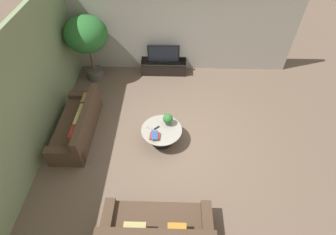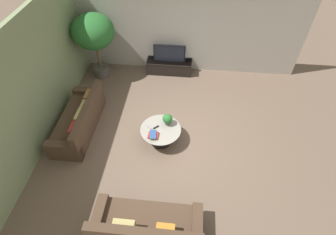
# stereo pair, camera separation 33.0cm
# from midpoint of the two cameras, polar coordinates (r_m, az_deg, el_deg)

# --- Properties ---
(ground_plane) EXTENTS (24.00, 24.00, 0.00)m
(ground_plane) POSITION_cam_midpoint_polar(r_m,az_deg,el_deg) (6.84, 2.42, -5.00)
(ground_plane) COLOR brown
(back_wall_stone) EXTENTS (7.40, 0.12, 3.00)m
(back_wall_stone) POSITION_cam_midpoint_polar(r_m,az_deg,el_deg) (8.47, 4.39, 19.17)
(back_wall_stone) COLOR #A39E93
(back_wall_stone) RESTS_ON ground
(side_wall_left) EXTENTS (0.12, 7.40, 3.00)m
(side_wall_left) POSITION_cam_midpoint_polar(r_m,az_deg,el_deg) (6.81, -25.73, 6.93)
(side_wall_left) COLOR gray
(side_wall_left) RESTS_ON ground
(media_console) EXTENTS (1.50, 0.50, 0.45)m
(media_console) POSITION_cam_midpoint_polar(r_m,az_deg,el_deg) (8.86, 1.40, 11.07)
(media_console) COLOR black
(media_console) RESTS_ON ground
(television) EXTENTS (1.02, 0.13, 0.56)m
(television) POSITION_cam_midpoint_polar(r_m,az_deg,el_deg) (8.59, 1.46, 13.75)
(television) COLOR black
(television) RESTS_ON media_console
(coffee_table) EXTENTS (1.01, 1.01, 0.45)m
(coffee_table) POSITION_cam_midpoint_polar(r_m,az_deg,el_deg) (6.59, -0.16, -3.37)
(coffee_table) COLOR black
(coffee_table) RESTS_ON ground
(couch_by_wall) EXTENTS (0.84, 2.16, 0.84)m
(couch_by_wall) POSITION_cam_midpoint_polar(r_m,az_deg,el_deg) (7.23, -17.43, -0.71)
(couch_by_wall) COLOR #4C3828
(couch_by_wall) RESTS_ON ground
(couch_near_entry) EXTENTS (2.07, 0.84, 0.84)m
(couch_near_entry) POSITION_cam_midpoint_polar(r_m,az_deg,el_deg) (5.40, -2.69, -22.79)
(couch_near_entry) COLOR #4C3828
(couch_near_entry) RESTS_ON ground
(potted_palm_tall) EXTENTS (1.25, 1.25, 2.07)m
(potted_palm_tall) POSITION_cam_midpoint_polar(r_m,az_deg,el_deg) (8.33, -14.75, 17.22)
(potted_palm_tall) COLOR #514C47
(potted_palm_tall) RESTS_ON ground
(potted_plant_tabletop) EXTENTS (0.25, 0.25, 0.32)m
(potted_plant_tabletop) POSITION_cam_midpoint_polar(r_m,az_deg,el_deg) (6.47, 1.35, -0.39)
(potted_plant_tabletop) COLOR #514C47
(potted_plant_tabletop) RESTS_ON coffee_table
(book_stack) EXTENTS (0.25, 0.29, 0.08)m
(book_stack) POSITION_cam_midpoint_polar(r_m,az_deg,el_deg) (6.31, -1.71, -3.89)
(book_stack) COLOR gold
(book_stack) RESTS_ON coffee_table
(remote_black) EXTENTS (0.14, 0.14, 0.02)m
(remote_black) POSITION_cam_midpoint_polar(r_m,az_deg,el_deg) (6.51, -1.18, -2.19)
(remote_black) COLOR black
(remote_black) RESTS_ON coffee_table
(remote_silver) EXTENTS (0.16, 0.12, 0.02)m
(remote_silver) POSITION_cam_midpoint_polar(r_m,az_deg,el_deg) (6.52, -2.62, -2.19)
(remote_silver) COLOR gray
(remote_silver) RESTS_ON coffee_table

